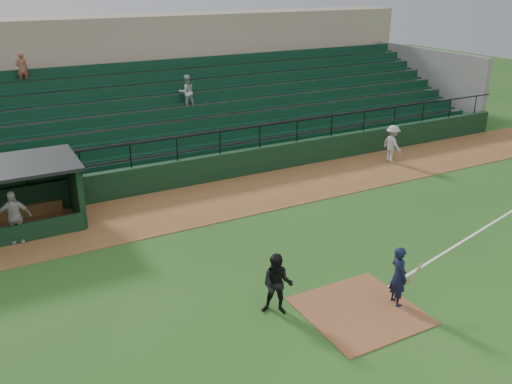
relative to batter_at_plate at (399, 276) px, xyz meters
name	(u,v)px	position (x,y,z in m)	size (l,w,h in m)	color
ground	(338,294)	(-1.12, 1.17, -0.88)	(90.00, 90.00, 0.00)	#24511A
warning_track	(221,199)	(-1.12, 9.17, -0.87)	(40.00, 4.00, 0.03)	brown
home_plate_dirt	(360,311)	(-1.12, 0.17, -0.87)	(3.00, 3.00, 0.03)	brown
foul_line	(494,222)	(6.88, 2.37, -0.88)	(18.00, 0.09, 0.01)	white
stadium_structure	(152,104)	(-1.12, 17.63, 1.42)	(38.00, 13.08, 6.40)	black
batter_at_plate	(399,276)	(0.00, 0.00, 0.00)	(1.06, 0.72, 1.76)	black
umpire	(277,285)	(-3.14, 1.20, 0.00)	(0.85, 0.67, 1.76)	black
runner	(392,144)	(8.22, 9.55, 0.07)	(1.19, 0.68, 1.83)	#ACA7A1
dugout_player_a	(14,217)	(-8.86, 8.99, 0.08)	(1.10, 0.46, 1.87)	#A39E98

